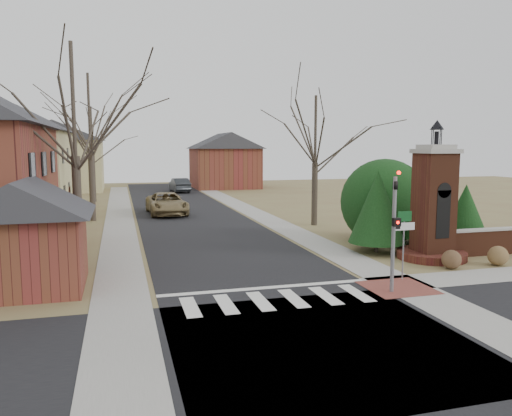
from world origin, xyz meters
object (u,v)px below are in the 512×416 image
object	(u,v)px
traffic_signal_pole	(394,222)
brick_gate_monument	(433,213)
pickup_truck	(167,204)
distant_car	(179,185)
sign_post	(404,231)

from	to	relation	value
traffic_signal_pole	brick_gate_monument	xyz separation A→B (m)	(4.70, 4.42, -0.42)
traffic_signal_pole	pickup_truck	distance (m)	24.24
brick_gate_monument	distant_car	bearing A→B (deg)	101.02
sign_post	distant_car	distance (m)	41.22
distant_car	brick_gate_monument	bearing A→B (deg)	96.34
traffic_signal_pole	sign_post	distance (m)	2.02
sign_post	pickup_truck	xyz separation A→B (m)	(-7.19, 22.03, -1.10)
traffic_signal_pole	brick_gate_monument	bearing A→B (deg)	43.24
brick_gate_monument	distant_car	world-z (taller)	brick_gate_monument
distant_car	pickup_truck	bearing A→B (deg)	75.76
traffic_signal_pole	distant_car	bearing A→B (deg)	93.64
sign_post	pickup_truck	size ratio (longest dim) A/B	0.45
sign_post	distant_car	world-z (taller)	sign_post
traffic_signal_pole	distant_car	xyz separation A→B (m)	(-2.70, 42.43, -1.77)
traffic_signal_pole	distant_car	size ratio (longest dim) A/B	0.90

